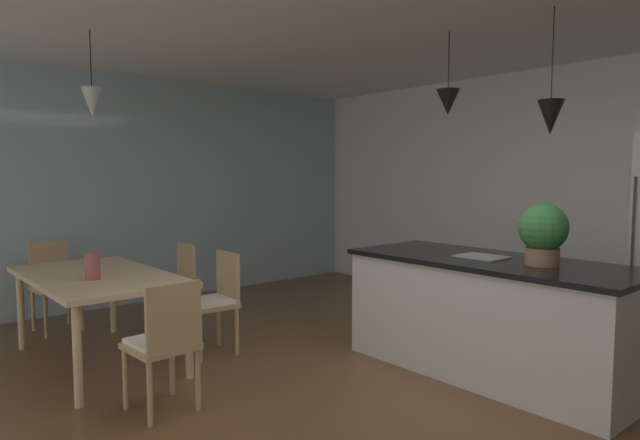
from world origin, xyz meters
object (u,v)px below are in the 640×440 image
chair_window_end (55,283)px  vase_on_dining_table (93,266)px  chair_far_right (215,299)px  potted_plant_on_island (543,232)px  kitchen_island (490,314)px  chair_kitchen_end (164,341)px  dining_table (97,282)px  chair_far_left (174,285)px

chair_window_end → vase_on_dining_table: 1.51m
chair_far_right → potted_plant_on_island: potted_plant_on_island is taller
kitchen_island → chair_kitchen_end: bearing=-113.2°
dining_table → chair_window_end: size_ratio=2.02×
chair_far_left → chair_kitchen_end: same height
dining_table → chair_window_end: (-1.25, -0.00, -0.20)m
dining_table → vase_on_dining_table: size_ratio=8.41×
vase_on_dining_table → chair_kitchen_end: bearing=5.7°
dining_table → chair_far_left: 0.96m
chair_far_left → vase_on_dining_table: bearing=-57.6°
dining_table → chair_far_right: 0.96m
chair_window_end → potted_plant_on_island: 4.53m
chair_far_right → potted_plant_on_island: bearing=32.0°
chair_far_right → chair_window_end: bearing=-152.5°
chair_far_left → dining_table: bearing=-65.3°
chair_window_end → chair_far_left: 1.21m
potted_plant_on_island → vase_on_dining_table: (-2.41, -2.35, -0.30)m
chair_far_right → vase_on_dining_table: 1.04m
kitchen_island → chair_far_left: bearing=-151.9°
potted_plant_on_island → chair_kitchen_end: bearing=-121.5°
dining_table → potted_plant_on_island: size_ratio=3.94×
chair_far_left → vase_on_dining_table: vase_on_dining_table is taller
dining_table → chair_far_left: bearing=114.7°
chair_kitchen_end → chair_far_right: size_ratio=1.00×
chair_window_end → chair_kitchen_end: 2.50m
potted_plant_on_island → kitchen_island: bearing=180.0°
vase_on_dining_table → chair_far_left: bearing=122.4°
chair_far_left → kitchen_island: bearing=28.1°
chair_far_left → chair_far_right: size_ratio=1.00×
chair_window_end → potted_plant_on_island: (3.87, 2.25, 0.67)m
chair_far_left → chair_kitchen_end: 1.85m
chair_far_right → kitchen_island: 2.29m
chair_kitchen_end → potted_plant_on_island: bearing=58.5°
chair_kitchen_end → potted_plant_on_island: potted_plant_on_island is taller
chair_kitchen_end → potted_plant_on_island: size_ratio=1.95×
kitchen_island → potted_plant_on_island: 0.80m
dining_table → chair_window_end: chair_window_end is taller
chair_window_end → vase_on_dining_table: bearing=-3.7°
chair_far_left → potted_plant_on_island: bearing=24.8°
chair_kitchen_end → kitchen_island: (0.96, 2.24, -0.01)m
chair_far_left → chair_kitchen_end: (1.64, -0.85, 0.00)m
chair_far_left → potted_plant_on_island: 3.39m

